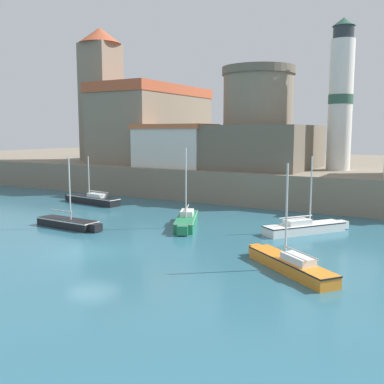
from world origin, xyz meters
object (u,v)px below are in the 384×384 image
at_px(sailboat_black_2, 92,199).
at_px(lighthouse, 341,97).
at_px(sailboat_black_3, 69,223).
at_px(church, 142,117).
at_px(fortress, 257,133).
at_px(sailboat_white_5, 305,227).
at_px(harbor_shed_mid_row, 174,145).
at_px(sailboat_green_0, 186,220).
at_px(sailboat_orange_1, 290,263).

relative_size(sailboat_black_2, lighthouse, 0.48).
height_order(sailboat_black_3, church, church).
distance_m(sailboat_black_2, fortress, 18.10).
height_order(sailboat_black_2, sailboat_black_3, sailboat_black_3).
xyz_separation_m(sailboat_white_5, harbor_shed_mid_row, (-17.30, 10.76, 4.97)).
distance_m(sailboat_green_0, sailboat_black_2, 13.80).
height_order(sailboat_green_0, sailboat_orange_1, sailboat_green_0).
relative_size(church, fortress, 1.50).
height_order(sailboat_white_5, lighthouse, lighthouse).
bearing_deg(lighthouse, fortress, -171.48).
xyz_separation_m(sailboat_green_0, sailboat_black_2, (-13.08, 4.42, -0.03)).
distance_m(sailboat_orange_1, harbor_shed_mid_row, 27.76).
bearing_deg(lighthouse, sailboat_black_2, -146.05).
relative_size(sailboat_black_3, fortress, 0.50).
xyz_separation_m(church, lighthouse, (25.25, -2.33, 1.44)).
bearing_deg(church, fortress, -11.55).
relative_size(sailboat_black_3, lighthouse, 0.39).
bearing_deg(lighthouse, sailboat_white_5, -85.23).
bearing_deg(harbor_shed_mid_row, sailboat_green_0, -54.68).
xyz_separation_m(sailboat_green_0, lighthouse, (6.77, 17.78, 9.64)).
distance_m(sailboat_green_0, fortress, 17.76).
xyz_separation_m(sailboat_orange_1, fortress, (-11.04, 23.13, 6.31)).
relative_size(sailboat_white_5, church, 0.35).
height_order(sailboat_white_5, church, church).
bearing_deg(lighthouse, sailboat_green_0, -110.85).
distance_m(sailboat_black_3, church, 28.37).
bearing_deg(church, sailboat_orange_1, -43.30).
bearing_deg(sailboat_green_0, fortress, 94.25).
distance_m(church, lighthouse, 25.40).
relative_size(lighthouse, harbor_shed_mid_row, 1.72).
bearing_deg(sailboat_green_0, church, 132.59).
xyz_separation_m(sailboat_black_3, harbor_shed_mid_row, (-2.10, 17.56, 5.02)).
bearing_deg(sailboat_black_3, fortress, 74.38).
xyz_separation_m(sailboat_black_3, sailboat_white_5, (15.20, 6.80, 0.05)).
bearing_deg(sailboat_orange_1, church, 136.70).
bearing_deg(fortress, sailboat_black_3, -105.62).
xyz_separation_m(sailboat_black_2, lighthouse, (19.85, 13.36, 9.67)).
height_order(sailboat_orange_1, lighthouse, lighthouse).
xyz_separation_m(sailboat_orange_1, harbor_shed_mid_row, (-19.04, 19.58, 4.96)).
bearing_deg(sailboat_green_0, sailboat_white_5, 15.69).
bearing_deg(harbor_shed_mid_row, lighthouse, 16.53).
distance_m(fortress, lighthouse, 8.77).
distance_m(sailboat_black_2, lighthouse, 25.80).
distance_m(sailboat_black_2, sailboat_black_3, 10.75).
height_order(church, fortress, church).
distance_m(sailboat_green_0, lighthouse, 21.32).
distance_m(sailboat_orange_1, fortress, 26.39).
bearing_deg(church, harbor_shed_mid_row, -37.41).
relative_size(sailboat_green_0, fortress, 0.52).
bearing_deg(harbor_shed_mid_row, sailboat_black_2, -114.06).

